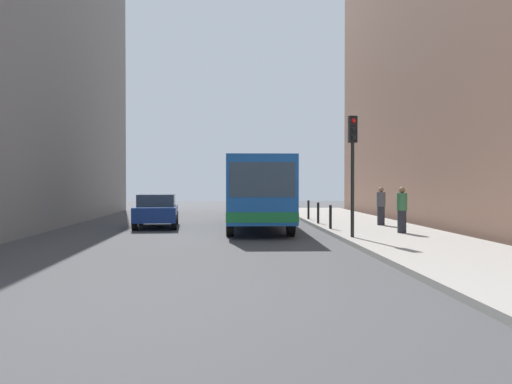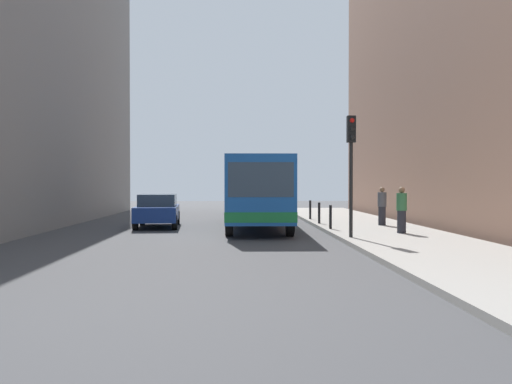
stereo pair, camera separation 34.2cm
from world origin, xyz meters
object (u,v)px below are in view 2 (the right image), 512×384
object	(u,v)px
pedestrian_mid_sidewalk	(382,206)
pedestrian_near_signal	(402,210)
traffic_light	(351,153)
bollard_mid	(319,213)
bollard_far	(310,210)
car_behind_bus	(254,202)
car_beside_bus	(158,210)
bus	(257,189)
bollard_near	(331,217)

from	to	relation	value
pedestrian_mid_sidewalk	pedestrian_near_signal	bearing A→B (deg)	9.33
pedestrian_mid_sidewalk	traffic_light	bearing A→B (deg)	-11.36
pedestrian_mid_sidewalk	bollard_mid	bearing A→B (deg)	-100.71
bollard_mid	bollard_far	distance (m)	2.99
bollard_mid	pedestrian_mid_sidewalk	world-z (taller)	pedestrian_mid_sidewalk
car_behind_bus	car_beside_bus	bearing A→B (deg)	64.98
bollard_mid	bollard_far	size ratio (longest dim) A/B	1.00
pedestrian_mid_sidewalk	bollard_far	bearing A→B (deg)	-134.59
bus	bollard_near	world-z (taller)	bus
bus	pedestrian_mid_sidewalk	distance (m)	5.50
pedestrian_near_signal	pedestrian_mid_sidewalk	xyz separation A→B (m)	(0.29, 3.79, -0.02)
bus	bollard_mid	world-z (taller)	bus
car_behind_bus	traffic_light	distance (m)	17.48
car_behind_bus	bollard_far	size ratio (longest dim) A/B	4.67
car_beside_bus	bollard_mid	size ratio (longest dim) A/B	4.75
car_beside_bus	bollard_near	size ratio (longest dim) A/B	4.75
traffic_light	pedestrian_mid_sidewalk	size ratio (longest dim) A/B	2.48
bollard_mid	pedestrian_mid_sidewalk	bearing A→B (deg)	-24.44
bollard_near	bollard_mid	world-z (taller)	same
bus	traffic_light	size ratio (longest dim) A/B	2.70
pedestrian_near_signal	pedestrian_mid_sidewalk	distance (m)	3.80
traffic_light	pedestrian_near_signal	xyz separation A→B (m)	(2.18, 1.48, -2.01)
bollard_near	car_beside_bus	bearing A→B (deg)	157.38
car_behind_bus	pedestrian_mid_sidewalk	size ratio (longest dim) A/B	2.68
bollard_near	bollard_far	xyz separation A→B (m)	(0.00, 5.99, 0.00)
bollard_far	pedestrian_mid_sidewalk	distance (m)	4.90
bollard_far	pedestrian_near_signal	bearing A→B (deg)	-74.02
car_behind_bus	bollard_mid	xyz separation A→B (m)	(2.60, -10.69, -0.16)
traffic_light	bollard_far	size ratio (longest dim) A/B	4.32
bus	car_beside_bus	distance (m)	4.59
bollard_mid	car_beside_bus	bearing A→B (deg)	179.62
bollard_mid	pedestrian_near_signal	distance (m)	5.47
car_beside_bus	bollard_near	world-z (taller)	car_beside_bus
bollard_near	pedestrian_mid_sidewalk	xyz separation A→B (m)	(2.57, 1.83, 0.35)
traffic_light	car_beside_bus	bearing A→B (deg)	138.75
bollard_mid	bollard_far	bearing A→B (deg)	90.00
bollard_near	bus	bearing A→B (deg)	137.80
bus	pedestrian_near_signal	size ratio (longest dim) A/B	6.54
traffic_light	bollard_near	world-z (taller)	traffic_light
traffic_light	bollard_far	world-z (taller)	traffic_light
car_behind_bus	pedestrian_mid_sidewalk	xyz separation A→B (m)	(5.17, -11.86, 0.19)
traffic_light	bollard_mid	distance (m)	6.87
car_beside_bus	bollard_mid	distance (m)	7.30
bollard_far	pedestrian_mid_sidewalk	world-z (taller)	pedestrian_mid_sidewalk
bus	pedestrian_near_signal	bearing A→B (deg)	139.43
bollard_mid	pedestrian_near_signal	xyz separation A→B (m)	(2.28, -4.96, 0.37)
traffic_light	bollard_near	xyz separation A→B (m)	(-0.10, 3.45, -2.38)
bus	bollard_far	world-z (taller)	bus
car_behind_bus	bollard_mid	distance (m)	11.00
bollard_near	bollard_far	world-z (taller)	same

